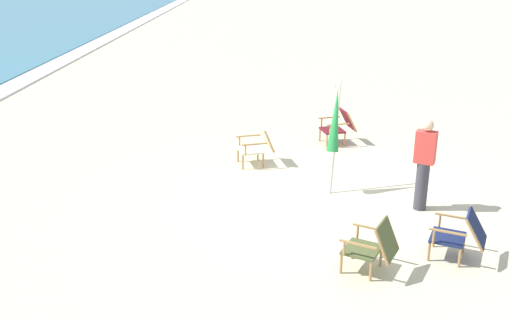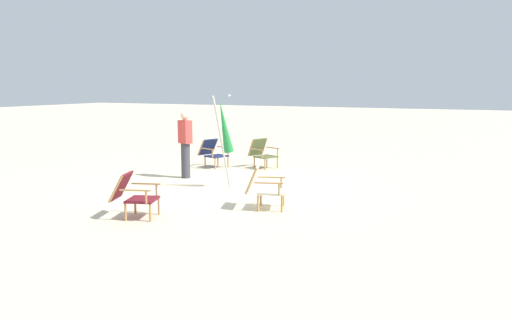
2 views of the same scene
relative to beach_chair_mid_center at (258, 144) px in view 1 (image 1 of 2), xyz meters
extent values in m
plane|color=beige|center=(-1.61, -1.61, -0.43)|extent=(80.00, 80.00, 0.00)
cube|color=beige|center=(-0.05, 0.15, -0.11)|extent=(0.64, 0.62, 0.04)
cube|color=beige|center=(0.06, -0.18, 0.13)|extent=(0.54, 0.38, 0.49)
cylinder|color=#AD7F4C|center=(-0.34, 0.28, -0.27)|extent=(0.04, 0.04, 0.32)
cylinder|color=#AD7F4C|center=(0.11, 0.43, -0.27)|extent=(0.04, 0.04, 0.32)
cylinder|color=#AD7F4C|center=(-0.20, -0.13, -0.27)|extent=(0.04, 0.04, 0.32)
cylinder|color=#AD7F4C|center=(0.24, 0.01, -0.27)|extent=(0.04, 0.04, 0.32)
cube|color=#AD7F4C|center=(-0.31, 0.04, 0.11)|extent=(0.20, 0.51, 0.02)
cylinder|color=#AD7F4C|center=(-0.37, 0.22, 0.00)|extent=(0.04, 0.04, 0.22)
cube|color=#AD7F4C|center=(0.22, 0.22, 0.11)|extent=(0.20, 0.51, 0.02)
cylinder|color=#AD7F4C|center=(0.17, 0.39, 0.00)|extent=(0.04, 0.04, 0.22)
cylinder|color=#AD7F4C|center=(-0.18, -0.26, 0.13)|extent=(0.11, 0.24, 0.50)
cylinder|color=#AD7F4C|center=(0.30, -0.10, 0.13)|extent=(0.11, 0.24, 0.50)
cube|color=#515B33|center=(-4.16, -1.78, -0.11)|extent=(0.67, 0.65, 0.04)
cube|color=#515B33|center=(-4.30, -2.09, 0.13)|extent=(0.55, 0.42, 0.49)
cylinder|color=#AD7F4C|center=(-4.29, -1.48, -0.27)|extent=(0.04, 0.04, 0.32)
cylinder|color=#AD7F4C|center=(-3.86, -1.67, -0.27)|extent=(0.04, 0.04, 0.32)
cylinder|color=#AD7F4C|center=(-4.46, -1.88, -0.27)|extent=(0.04, 0.04, 0.32)
cylinder|color=#AD7F4C|center=(-4.03, -2.07, -0.27)|extent=(0.04, 0.04, 0.32)
cube|color=#AD7F4C|center=(-4.43, -1.68, 0.11)|extent=(0.25, 0.50, 0.02)
cylinder|color=#AD7F4C|center=(-4.35, -1.51, 0.00)|extent=(0.04, 0.04, 0.22)
cube|color=#AD7F4C|center=(-3.91, -1.91, 0.11)|extent=(0.25, 0.50, 0.02)
cylinder|color=#AD7F4C|center=(-3.84, -1.74, 0.00)|extent=(0.04, 0.04, 0.22)
cylinder|color=#AD7F4C|center=(-4.53, -1.99, 0.13)|extent=(0.14, 0.24, 0.49)
cylinder|color=#AD7F4C|center=(-4.07, -2.19, 0.13)|extent=(0.14, 0.24, 0.49)
cube|color=maroon|center=(1.46, -1.62, -0.11)|extent=(0.65, 0.62, 0.04)
cube|color=maroon|center=(1.58, -1.96, 0.12)|extent=(0.56, 0.42, 0.47)
cylinder|color=#AD7F4C|center=(1.17, -1.49, -0.27)|extent=(0.04, 0.04, 0.32)
cylinder|color=#AD7F4C|center=(1.62, -1.34, -0.27)|extent=(0.04, 0.04, 0.32)
cylinder|color=#AD7F4C|center=(1.31, -1.90, -0.27)|extent=(0.04, 0.04, 0.32)
cylinder|color=#AD7F4C|center=(1.75, -1.75, -0.27)|extent=(0.04, 0.04, 0.32)
cube|color=#AD7F4C|center=(1.20, -1.73, 0.11)|extent=(0.20, 0.51, 0.02)
cylinder|color=#AD7F4C|center=(1.14, -1.55, 0.00)|extent=(0.04, 0.04, 0.22)
cube|color=#AD7F4C|center=(1.73, -1.55, 0.11)|extent=(0.20, 0.51, 0.02)
cylinder|color=#AD7F4C|center=(1.68, -1.37, 0.00)|extent=(0.04, 0.04, 0.22)
cylinder|color=#AD7F4C|center=(1.34, -2.04, 0.12)|extent=(0.13, 0.28, 0.48)
cylinder|color=#AD7F4C|center=(1.82, -1.88, 0.12)|extent=(0.13, 0.28, 0.48)
cube|color=#19234C|center=(-3.70, -3.07, -0.11)|extent=(0.65, 0.63, 0.04)
cube|color=#19234C|center=(-3.83, -3.42, 0.11)|extent=(0.57, 0.45, 0.46)
cylinder|color=#AD7F4C|center=(-3.84, -2.78, -0.27)|extent=(0.04, 0.04, 0.32)
cylinder|color=#AD7F4C|center=(-3.40, -2.95, -0.27)|extent=(0.04, 0.04, 0.32)
cylinder|color=#AD7F4C|center=(-3.99, -3.19, -0.27)|extent=(0.04, 0.04, 0.32)
cylinder|color=#AD7F4C|center=(-3.55, -3.35, -0.27)|extent=(0.04, 0.04, 0.32)
cube|color=#AD7F4C|center=(-3.97, -2.99, 0.11)|extent=(0.22, 0.51, 0.02)
cylinder|color=#AD7F4C|center=(-3.90, -2.81, 0.00)|extent=(0.04, 0.04, 0.22)
cube|color=#AD7F4C|center=(-3.44, -3.18, 0.11)|extent=(0.22, 0.51, 0.02)
cylinder|color=#AD7F4C|center=(-3.38, -3.01, 0.00)|extent=(0.04, 0.04, 0.22)
cylinder|color=#AD7F4C|center=(-4.07, -3.33, 0.11)|extent=(0.14, 0.30, 0.47)
cylinder|color=#AD7F4C|center=(-3.59, -3.51, 0.11)|extent=(0.14, 0.30, 0.47)
cylinder|color=#B7B2A8|center=(-1.20, -1.52, 0.59)|extent=(0.54, 0.18, 2.05)
cone|color=#23843D|center=(-1.29, -1.50, 0.95)|extent=(0.53, 0.33, 1.17)
sphere|color=#B7B2A8|center=(-1.45, -1.45, 1.61)|extent=(0.06, 0.06, 0.06)
cylinder|color=#383842|center=(-2.02, -2.99, 0.00)|extent=(0.22, 0.22, 0.86)
cube|color=#D13D38|center=(-2.02, -2.99, 0.71)|extent=(0.31, 0.39, 0.56)
sphere|color=beige|center=(-2.02, -2.99, 1.10)|extent=(0.20, 0.20, 0.20)
camera|label=1|loc=(-11.74, -0.84, 4.01)|focal=42.00mm
camera|label=2|loc=(8.23, 3.70, 1.84)|focal=35.00mm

